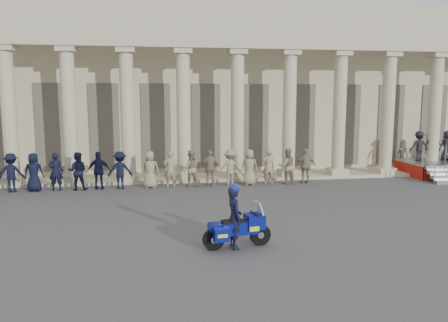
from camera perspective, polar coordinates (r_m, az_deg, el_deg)
ground at (r=13.67m, az=2.38°, el=-8.69°), size 90.00×90.00×0.00m
building at (r=27.71m, az=-3.47°, el=9.24°), size 40.00×12.50×9.00m
officer_rank at (r=19.93m, az=-15.91°, el=-1.22°), size 19.51×0.63×1.67m
reviewing_stand at (r=25.34m, az=26.36°, el=1.01°), size 3.77×3.74×2.31m
motorcycle at (r=11.76m, az=1.83°, el=-8.79°), size 1.90×0.87×1.22m
rider at (r=11.63m, az=1.35°, el=-7.21°), size 0.49×0.66×1.76m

